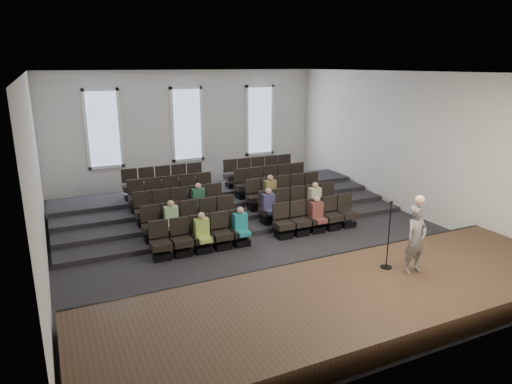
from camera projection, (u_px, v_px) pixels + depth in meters
ground at (254, 235)px, 14.48m from camera, size 14.00×14.00×0.00m
ceiling at (254, 72)px, 13.12m from camera, size 12.00×14.00×0.02m
wall_back at (187, 129)px, 19.92m from camera, size 12.00×0.04×5.00m
wall_front at (430, 232)px, 7.68m from camera, size 12.00×0.04×5.00m
wall_left at (35, 178)px, 11.35m from camera, size 0.04×14.00×5.00m
wall_right at (407, 143)px, 16.26m from camera, size 0.04×14.00×5.00m
stage at (353, 300)px, 9.97m from camera, size 11.80×3.60×0.50m
stage_lip at (310, 269)px, 11.51m from camera, size 11.80×0.06×0.52m
risers at (219, 202)px, 17.19m from camera, size 11.80×4.80×0.60m
seating_rows at (236, 202)px, 15.64m from camera, size 6.80×4.70×1.67m
windows at (187, 124)px, 19.81m from camera, size 8.44×0.10×3.24m
audience at (250, 208)px, 14.54m from camera, size 5.45×2.64×1.10m
speaker at (416, 240)px, 10.56m from camera, size 0.62×0.44×1.62m
mic_stand at (388, 248)px, 10.86m from camera, size 0.28×0.28×1.69m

